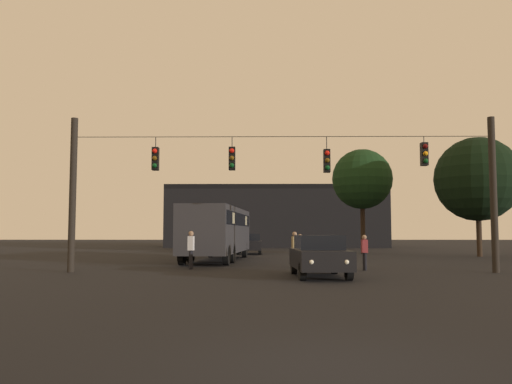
{
  "coord_description": "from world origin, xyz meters",
  "views": [
    {
      "loc": [
        -0.8,
        -6.46,
        1.63
      ],
      "look_at": [
        -1.1,
        18.05,
        3.51
      ],
      "focal_mm": 36.92,
      "sensor_mm": 36.0,
      "label": 1
    }
  ],
  "objects_px": {
    "car_far_left": "(249,243)",
    "pedestrian_crossing_center": "(191,248)",
    "car_near_right": "(319,255)",
    "pedestrian_crossing_left": "(295,247)",
    "pedestrian_crossing_right": "(300,250)",
    "pedestrian_near_bus": "(365,251)",
    "tree_behind_building": "(362,179)",
    "city_bus": "(218,228)",
    "tree_left_silhouette": "(477,179)"
  },
  "relations": [
    {
      "from": "pedestrian_near_bus",
      "to": "city_bus",
      "type": "bearing_deg",
      "value": 132.98
    },
    {
      "from": "car_near_right",
      "to": "pedestrian_crossing_left",
      "type": "xyz_separation_m",
      "value": [
        -0.58,
        5.13,
        0.14
      ]
    },
    {
      "from": "car_near_right",
      "to": "car_far_left",
      "type": "relative_size",
      "value": 1.01
    },
    {
      "from": "car_far_left",
      "to": "pedestrian_near_bus",
      "type": "xyz_separation_m",
      "value": [
        5.38,
        -16.99,
        0.05
      ]
    },
    {
      "from": "car_near_right",
      "to": "pedestrian_crossing_right",
      "type": "height_order",
      "value": "pedestrian_crossing_right"
    },
    {
      "from": "pedestrian_crossing_center",
      "to": "car_near_right",
      "type": "bearing_deg",
      "value": -36.33
    },
    {
      "from": "pedestrian_crossing_center",
      "to": "pedestrian_near_bus",
      "type": "height_order",
      "value": "pedestrian_crossing_center"
    },
    {
      "from": "city_bus",
      "to": "pedestrian_crossing_left",
      "type": "bearing_deg",
      "value": -54.65
    },
    {
      "from": "pedestrian_crossing_center",
      "to": "pedestrian_near_bus",
      "type": "distance_m",
      "value": 7.56
    },
    {
      "from": "pedestrian_crossing_right",
      "to": "tree_left_silhouette",
      "type": "xyz_separation_m",
      "value": [
        12.9,
        12.44,
        4.35
      ]
    },
    {
      "from": "car_near_right",
      "to": "pedestrian_crossing_right",
      "type": "distance_m",
      "value": 3.76
    },
    {
      "from": "pedestrian_crossing_left",
      "to": "tree_behind_building",
      "type": "bearing_deg",
      "value": 68.9
    },
    {
      "from": "pedestrian_crossing_left",
      "to": "pedestrian_near_bus",
      "type": "bearing_deg",
      "value": -31.04
    },
    {
      "from": "car_near_right",
      "to": "pedestrian_crossing_left",
      "type": "bearing_deg",
      "value": 96.5
    },
    {
      "from": "city_bus",
      "to": "pedestrian_crossing_right",
      "type": "xyz_separation_m",
      "value": [
        4.21,
        -7.12,
        -1.0
      ]
    },
    {
      "from": "car_near_right",
      "to": "tree_left_silhouette",
      "type": "distance_m",
      "value": 20.89
    },
    {
      "from": "car_near_right",
      "to": "pedestrian_near_bus",
      "type": "xyz_separation_m",
      "value": [
        2.31,
        3.38,
        0.05
      ]
    },
    {
      "from": "car_near_right",
      "to": "pedestrian_crossing_left",
      "type": "height_order",
      "value": "pedestrian_crossing_left"
    },
    {
      "from": "city_bus",
      "to": "pedestrian_crossing_center",
      "type": "bearing_deg",
      "value": -94.84
    },
    {
      "from": "tree_left_silhouette",
      "to": "tree_behind_building",
      "type": "xyz_separation_m",
      "value": [
        -6.8,
        5.17,
        0.52
      ]
    },
    {
      "from": "pedestrian_near_bus",
      "to": "tree_behind_building",
      "type": "height_order",
      "value": "tree_behind_building"
    },
    {
      "from": "pedestrian_crossing_center",
      "to": "pedestrian_crossing_right",
      "type": "distance_m",
      "value": 4.8
    },
    {
      "from": "pedestrian_near_bus",
      "to": "tree_behind_building",
      "type": "distance_m",
      "value": 18.91
    },
    {
      "from": "car_far_left",
      "to": "pedestrian_crossing_center",
      "type": "xyz_separation_m",
      "value": [
        -2.17,
        -16.53,
        0.16
      ]
    },
    {
      "from": "car_near_right",
      "to": "tree_left_silhouette",
      "type": "bearing_deg",
      "value": 52.36
    },
    {
      "from": "car_far_left",
      "to": "tree_behind_building",
      "type": "height_order",
      "value": "tree_behind_building"
    },
    {
      "from": "pedestrian_crossing_left",
      "to": "car_far_left",
      "type": "bearing_deg",
      "value": 99.25
    },
    {
      "from": "city_bus",
      "to": "pedestrian_crossing_left",
      "type": "relative_size",
      "value": 6.76
    },
    {
      "from": "pedestrian_near_bus",
      "to": "tree_left_silhouette",
      "type": "relative_size",
      "value": 0.19
    },
    {
      "from": "city_bus",
      "to": "pedestrian_crossing_right",
      "type": "distance_m",
      "value": 8.33
    },
    {
      "from": "car_far_left",
      "to": "pedestrian_crossing_right",
      "type": "bearing_deg",
      "value": -81.01
    },
    {
      "from": "car_far_left",
      "to": "pedestrian_crossing_left",
      "type": "xyz_separation_m",
      "value": [
        2.48,
        -15.25,
        0.14
      ]
    },
    {
      "from": "pedestrian_crossing_left",
      "to": "tree_behind_building",
      "type": "xyz_separation_m",
      "value": [
        6.26,
        16.21,
        4.8
      ]
    },
    {
      "from": "pedestrian_crossing_left",
      "to": "pedestrian_near_bus",
      "type": "xyz_separation_m",
      "value": [
        2.9,
        -1.74,
        -0.09
      ]
    },
    {
      "from": "car_near_right",
      "to": "pedestrian_crossing_right",
      "type": "relative_size",
      "value": 2.85
    },
    {
      "from": "tree_left_silhouette",
      "to": "pedestrian_crossing_right",
      "type": "bearing_deg",
      "value": -136.05
    },
    {
      "from": "city_bus",
      "to": "pedestrian_near_bus",
      "type": "height_order",
      "value": "city_bus"
    },
    {
      "from": "car_near_right",
      "to": "car_far_left",
      "type": "bearing_deg",
      "value": 98.56
    },
    {
      "from": "tree_left_silhouette",
      "to": "tree_behind_building",
      "type": "relative_size",
      "value": 1.0
    },
    {
      "from": "pedestrian_crossing_center",
      "to": "pedestrian_crossing_right",
      "type": "relative_size",
      "value": 1.09
    },
    {
      "from": "car_near_right",
      "to": "pedestrian_crossing_center",
      "type": "height_order",
      "value": "pedestrian_crossing_center"
    },
    {
      "from": "pedestrian_crossing_left",
      "to": "pedestrian_crossing_right",
      "type": "height_order",
      "value": "pedestrian_crossing_left"
    },
    {
      "from": "pedestrian_crossing_right",
      "to": "pedestrian_near_bus",
      "type": "xyz_separation_m",
      "value": [
        2.75,
        -0.35,
        -0.02
      ]
    },
    {
      "from": "pedestrian_crossing_center",
      "to": "pedestrian_near_bus",
      "type": "relative_size",
      "value": 1.11
    },
    {
      "from": "city_bus",
      "to": "tree_behind_building",
      "type": "distance_m",
      "value": 15.21
    },
    {
      "from": "car_near_right",
      "to": "pedestrian_near_bus",
      "type": "distance_m",
      "value": 4.1
    },
    {
      "from": "car_near_right",
      "to": "tree_behind_building",
      "type": "height_order",
      "value": "tree_behind_building"
    },
    {
      "from": "pedestrian_crossing_left",
      "to": "tree_left_silhouette",
      "type": "xyz_separation_m",
      "value": [
        13.05,
        11.04,
        4.28
      ]
    },
    {
      "from": "pedestrian_crossing_left",
      "to": "pedestrian_crossing_right",
      "type": "xyz_separation_m",
      "value": [
        0.15,
        -1.4,
        -0.07
      ]
    },
    {
      "from": "city_bus",
      "to": "pedestrian_crossing_center",
      "type": "distance_m",
      "value": 7.08
    }
  ]
}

